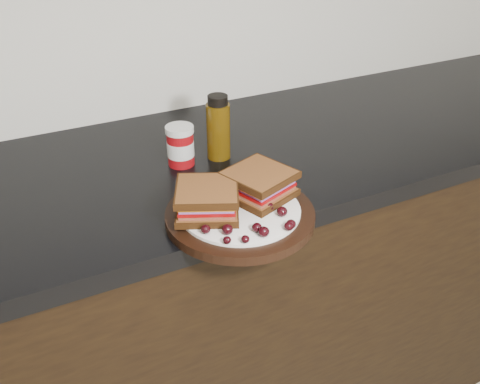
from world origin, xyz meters
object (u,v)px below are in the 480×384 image
object	(u,v)px
plate	(240,215)
sandwich_left	(207,200)
condiment_jar	(180,146)
oil_bottle	(218,127)

from	to	relation	value
plate	sandwich_left	world-z (taller)	sandwich_left
sandwich_left	condiment_jar	xyz separation A→B (m)	(0.04, 0.24, -0.00)
sandwich_left	oil_bottle	xyz separation A→B (m)	(0.13, 0.23, 0.02)
sandwich_left	oil_bottle	distance (m)	0.27
plate	sandwich_left	size ratio (longest dim) A/B	2.48
plate	condiment_jar	world-z (taller)	condiment_jar
condiment_jar	oil_bottle	bearing A→B (deg)	-3.21
oil_bottle	plate	bearing A→B (deg)	-105.79
plate	oil_bottle	xyz separation A→B (m)	(0.07, 0.25, 0.06)
plate	condiment_jar	bearing A→B (deg)	94.14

